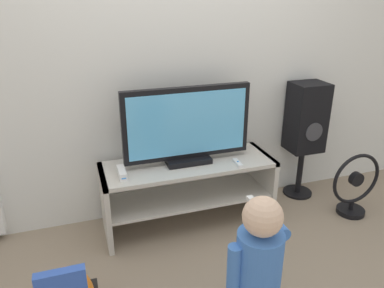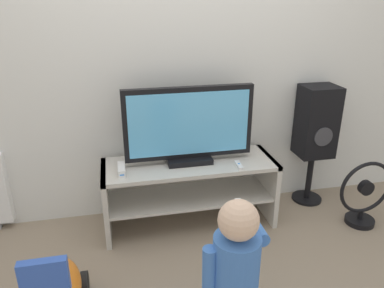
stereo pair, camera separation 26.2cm
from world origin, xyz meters
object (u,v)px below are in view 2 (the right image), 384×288
object	(u,v)px
game_console	(122,169)
remote_primary	(239,165)
floor_fan	(364,196)
television	(189,126)
child	(236,266)
speaker_tower	(316,125)

from	to	relation	value
game_console	remote_primary	world-z (taller)	game_console
game_console	floor_fan	size ratio (longest dim) A/B	0.33
television	floor_fan	size ratio (longest dim) A/B	1.77
floor_fan	child	bearing A→B (deg)	-147.53
game_console	floor_fan	distance (m)	1.85
television	speaker_tower	distance (m)	1.09
child	speaker_tower	xyz separation A→B (m)	(1.10, 1.27, 0.18)
television	remote_primary	world-z (taller)	television
television	game_console	size ratio (longest dim) A/B	5.29
television	floor_fan	distance (m)	1.46
television	remote_primary	bearing A→B (deg)	-25.70
television	child	size ratio (longest dim) A/B	1.09
game_console	floor_fan	xyz separation A→B (m)	(1.81, -0.23, -0.31)
child	floor_fan	size ratio (longest dim) A/B	1.63
television	child	world-z (taller)	television
speaker_tower	television	bearing A→B (deg)	-174.23
game_console	child	size ratio (longest dim) A/B	0.21
remote_primary	speaker_tower	world-z (taller)	speaker_tower
game_console	speaker_tower	xyz separation A→B (m)	(1.58, 0.20, 0.14)
remote_primary	floor_fan	size ratio (longest dim) A/B	0.25
child	television	bearing A→B (deg)	89.17
child	speaker_tower	distance (m)	1.68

